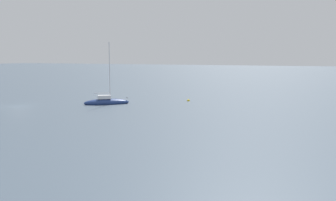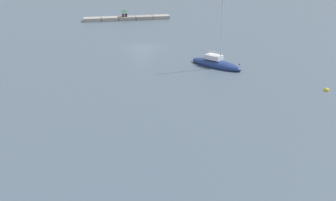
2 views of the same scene
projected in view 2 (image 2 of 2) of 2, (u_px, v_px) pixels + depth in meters
ground_plane at (143, 48)px, 63.44m from camera, size 500.00×500.00×0.00m
seawall_pier at (127, 18)px, 82.92m from camera, size 16.13×1.98×0.64m
person_seated_dark_left at (126, 15)px, 82.62m from camera, size 0.41×0.62×0.73m
person_seated_maroon_right at (123, 15)px, 82.47m from camera, size 0.41×0.62×0.73m
umbrella_open_green at (124, 11)px, 82.29m from camera, size 1.34×1.34×1.29m
sailboat_navy_far at (216, 64)px, 54.71m from camera, size 6.09×6.93×10.25m
mooring_buoy_mid at (327, 90)px, 46.56m from camera, size 0.48×0.48×0.48m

